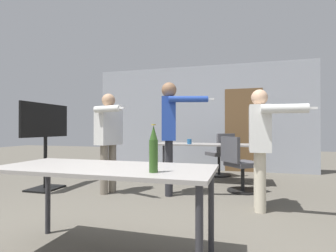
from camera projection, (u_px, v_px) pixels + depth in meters
name	position (u px, v px, depth m)	size (l,w,h in m)	color
back_wall	(201.00, 118.00, 6.80)	(5.60, 0.12, 2.68)	#A3A8B2
conference_table_near	(105.00, 175.00, 2.14)	(1.77, 0.75, 0.76)	gray
conference_table_far	(207.00, 147.00, 5.28)	(2.12, 0.68, 0.76)	gray
tv_screen	(45.00, 136.00, 4.58)	(0.44, 1.11, 1.50)	black
person_near_casual	(170.00, 125.00, 4.21)	(0.88, 0.56, 1.81)	#28282D
person_right_polo	(261.00, 138.00, 3.43)	(0.74, 0.68, 1.58)	beige
person_far_watching	(109.00, 133.00, 4.32)	(0.69, 0.77, 1.64)	slate
office_chair_mid_tucked	(221.00, 156.00, 5.82)	(0.68, 0.69, 0.95)	black
office_chair_near_pushed	(239.00, 166.00, 4.39)	(0.69, 0.68, 0.93)	black
beer_bottle	(154.00, 150.00, 1.85)	(0.06, 0.06, 0.34)	#2D511E
drink_cup	(189.00, 141.00, 5.20)	(0.09, 0.09, 0.10)	#2866A3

